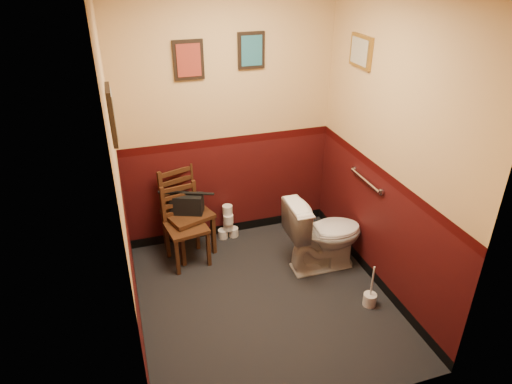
{
  "coord_description": "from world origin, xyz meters",
  "views": [
    {
      "loc": [
        -1.05,
        -3.04,
        2.85
      ],
      "look_at": [
        0.0,
        0.25,
        1.0
      ],
      "focal_mm": 32.0,
      "sensor_mm": 36.0,
      "label": 1
    }
  ],
  "objects": [
    {
      "name": "toilet_brush",
      "position": [
        0.89,
        -0.34,
        0.07
      ],
      "size": [
        0.12,
        0.12,
        0.43
      ],
      "color": "silver",
      "rests_on": "floor"
    },
    {
      "name": "toilet",
      "position": [
        0.72,
        0.32,
        0.38
      ],
      "size": [
        0.78,
        0.44,
        0.76
      ],
      "primitive_type": "imported",
      "rotation": [
        0.0,
        0.0,
        1.56
      ],
      "color": "white",
      "rests_on": "floor"
    },
    {
      "name": "framed_print_back_b",
      "position": [
        0.25,
        1.18,
        2.0
      ],
      "size": [
        0.26,
        0.04,
        0.34
      ],
      "color": "black",
      "rests_on": "wall_back"
    },
    {
      "name": "chair_left",
      "position": [
        -0.56,
        0.84,
        0.41
      ],
      "size": [
        0.43,
        0.43,
        0.81
      ],
      "rotation": [
        0.0,
        0.0,
        0.16
      ],
      "color": "#3F2312",
      "rests_on": "floor"
    },
    {
      "name": "wall_front",
      "position": [
        0.0,
        -1.2,
        1.35
      ],
      "size": [
        2.2,
        0.0,
        2.7
      ],
      "primitive_type": "cube",
      "rotation": [
        -1.57,
        0.0,
        0.0
      ],
      "color": "#3C0C0C",
      "rests_on": "ground"
    },
    {
      "name": "tp_stack",
      "position": [
        -0.05,
        1.11,
        0.17
      ],
      "size": [
        0.23,
        0.14,
        0.4
      ],
      "color": "silver",
      "rests_on": "floor"
    },
    {
      "name": "wall_back",
      "position": [
        0.0,
        1.2,
        1.35
      ],
      "size": [
        2.2,
        0.0,
        2.7
      ],
      "primitive_type": "cube",
      "rotation": [
        1.57,
        0.0,
        0.0
      ],
      "color": "#3C0C0C",
      "rests_on": "ground"
    },
    {
      "name": "wall_right",
      "position": [
        1.1,
        0.0,
        1.35
      ],
      "size": [
        0.0,
        2.4,
        2.7
      ],
      "primitive_type": "cube",
      "rotation": [
        1.57,
        0.0,
        -1.57
      ],
      "color": "#3C0C0C",
      "rests_on": "ground"
    },
    {
      "name": "chair_right",
      "position": [
        -0.51,
        1.02,
        0.46
      ],
      "size": [
        0.54,
        0.54,
        0.91
      ],
      "rotation": [
        0.0,
        0.0,
        0.34
      ],
      "color": "#3F2312",
      "rests_on": "floor"
    },
    {
      "name": "grab_bar",
      "position": [
        1.07,
        0.25,
        0.95
      ],
      "size": [
        0.05,
        0.56,
        0.06
      ],
      "color": "silver",
      "rests_on": "wall_right"
    },
    {
      "name": "floor",
      "position": [
        0.0,
        0.0,
        0.0
      ],
      "size": [
        2.2,
        2.4,
        0.0
      ],
      "primitive_type": "cube",
      "color": "black",
      "rests_on": "ground"
    },
    {
      "name": "wall_left",
      "position": [
        -1.1,
        0.0,
        1.35
      ],
      "size": [
        0.0,
        2.4,
        2.7
      ],
      "primitive_type": "cube",
      "rotation": [
        1.57,
        0.0,
        1.57
      ],
      "color": "#3C0C0C",
      "rests_on": "ground"
    },
    {
      "name": "framed_print_back_a",
      "position": [
        -0.35,
        1.18,
        1.95
      ],
      "size": [
        0.28,
        0.04,
        0.36
      ],
      "color": "black",
      "rests_on": "wall_back"
    },
    {
      "name": "framed_print_right",
      "position": [
        1.08,
        0.6,
        2.05
      ],
      "size": [
        0.04,
        0.34,
        0.28
      ],
      "color": "olive",
      "rests_on": "wall_right"
    },
    {
      "name": "framed_print_left",
      "position": [
        -1.08,
        0.1,
        1.85
      ],
      "size": [
        0.04,
        0.3,
        0.38
      ],
      "color": "black",
      "rests_on": "wall_left"
    },
    {
      "name": "handbag",
      "position": [
        -0.5,
        0.98,
        0.58
      ],
      "size": [
        0.36,
        0.27,
        0.24
      ],
      "rotation": [
        0.0,
        0.0,
        -0.38
      ],
      "color": "black",
      "rests_on": "chair_right"
    }
  ]
}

